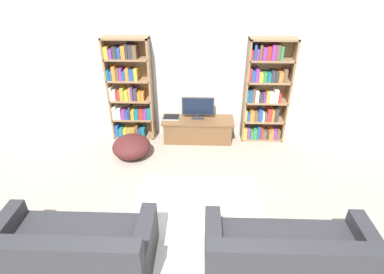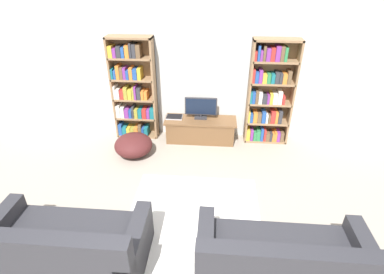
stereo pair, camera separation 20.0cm
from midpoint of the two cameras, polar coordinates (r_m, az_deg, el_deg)
name	(u,v)px [view 1 (the left image)]	position (r m, az deg, el deg)	size (l,w,h in m)	color
wall_back	(193,72)	(5.81, -0.84, 12.19)	(8.80, 0.06, 2.60)	silver
bookshelf_left	(129,92)	(5.94, -12.83, 8.42)	(0.83, 0.30, 1.99)	#93704C
bookshelf_right	(265,94)	(5.85, 12.79, 8.04)	(0.83, 0.30, 1.99)	#93704C
tv_stand	(198,130)	(5.95, 0.12, 1.41)	(1.40, 0.49, 0.46)	brown
television	(198,108)	(5.81, 0.15, 5.62)	(0.62, 0.16, 0.43)	#2D2D33
laptop	(171,117)	(5.92, -4.92, 3.75)	(0.32, 0.24, 0.03)	#B7B7BC
area_rug	(198,221)	(4.29, -0.32, -15.65)	(1.84, 1.94, 0.02)	white
couch_left_sectional	(70,255)	(3.86, -23.67, -19.89)	(1.82, 0.99, 0.88)	#2D2D33
couch_right_sofa	(289,257)	(3.71, 16.44, -21.03)	(1.87, 0.81, 0.75)	#2D2D33
beanbag_ottoman	(132,147)	(5.58, -12.45, -1.81)	(0.69, 0.69, 0.40)	#4C1E1E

